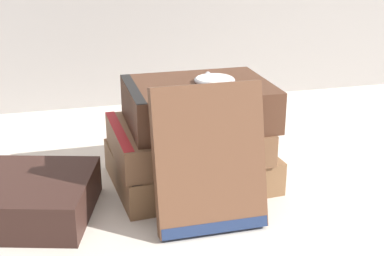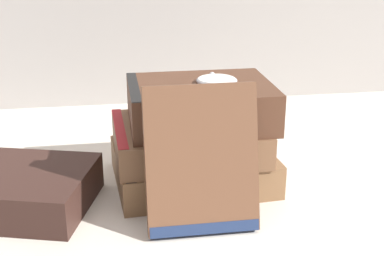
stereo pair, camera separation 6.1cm
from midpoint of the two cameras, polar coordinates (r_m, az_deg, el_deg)
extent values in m
plane|color=beige|center=(0.69, 2.65, -5.90)|extent=(3.00, 3.00, 0.00)
cube|color=brown|center=(0.69, 2.89, -4.09)|extent=(0.20, 0.17, 0.04)
cube|color=black|center=(0.67, -4.61, -4.81)|extent=(0.02, 0.15, 0.04)
cube|color=brown|center=(0.67, 2.19, -1.12)|extent=(0.19, 0.15, 0.04)
cube|color=maroon|center=(0.65, -5.03, -1.63)|extent=(0.02, 0.14, 0.04)
cube|color=#4C2D1E|center=(0.65, 3.54, 2.59)|extent=(0.17, 0.13, 0.05)
cube|color=black|center=(0.64, -3.47, 2.24)|extent=(0.01, 0.13, 0.05)
cube|color=brown|center=(0.56, 4.10, -3.39)|extent=(0.12, 0.06, 0.16)
cube|color=navy|center=(0.58, 4.32, -10.50)|extent=(0.12, 0.02, 0.02)
cylinder|color=silver|center=(0.65, 5.27, 5.11)|extent=(0.04, 0.04, 0.01)
torus|color=#B2B2B7|center=(0.65, 5.27, 5.11)|extent=(0.05, 0.05, 0.01)
sphere|color=#B2B2B7|center=(0.68, 4.77, 5.65)|extent=(0.01, 0.01, 0.01)
camera|label=1|loc=(0.03, -87.27, 1.01)|focal=50.00mm
camera|label=2|loc=(0.03, 92.73, -1.01)|focal=50.00mm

